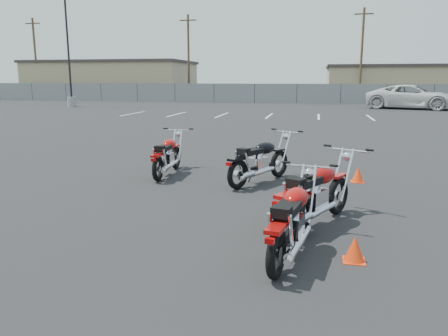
% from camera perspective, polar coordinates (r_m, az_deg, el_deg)
% --- Properties ---
extents(ground, '(120.00, 120.00, 0.00)m').
position_cam_1_polar(ground, '(7.68, -2.39, -5.58)').
color(ground, black).
rests_on(ground, ground).
extents(motorcycle_front_red, '(0.80, 2.08, 1.02)m').
position_cam_1_polar(motorcycle_front_red, '(10.49, -7.39, 1.60)').
color(motorcycle_front_red, black).
rests_on(motorcycle_front_red, ground).
extents(motorcycle_second_black, '(1.48, 2.13, 1.09)m').
position_cam_1_polar(motorcycle_second_black, '(9.60, 4.71, 0.94)').
color(motorcycle_second_black, black).
rests_on(motorcycle_second_black, ground).
extents(motorcycle_third_red, '(1.50, 2.21, 1.13)m').
position_cam_1_polar(motorcycle_third_red, '(6.90, 11.89, -3.37)').
color(motorcycle_third_red, black).
rests_on(motorcycle_third_red, ground).
extents(motorcycle_rear_red, '(0.86, 2.14, 1.05)m').
position_cam_1_polar(motorcycle_rear_red, '(5.72, 8.95, -6.76)').
color(motorcycle_rear_red, black).
rests_on(motorcycle_rear_red, ground).
extents(training_cone_near, '(0.28, 0.28, 0.34)m').
position_cam_1_polar(training_cone_near, '(10.16, 17.07, -0.84)').
color(training_cone_near, '#FF3B0D').
rests_on(training_cone_near, ground).
extents(training_cone_far, '(0.28, 0.28, 0.33)m').
position_cam_1_polar(training_cone_far, '(5.82, 16.69, -10.09)').
color(training_cone_far, '#FF3B0D').
rests_on(training_cone_far, ground).
extents(light_pole_west, '(0.80, 0.70, 10.55)m').
position_cam_1_polar(light_pole_west, '(38.20, -19.49, 11.70)').
color(light_pole_west, gray).
rests_on(light_pole_west, ground).
extents(chainlink_fence, '(80.06, 0.06, 1.80)m').
position_cam_1_polar(chainlink_fence, '(42.17, 9.49, 9.58)').
color(chainlink_fence, slate).
rests_on(chainlink_fence, ground).
extents(tan_building_west, '(18.40, 10.40, 4.30)m').
position_cam_1_polar(tan_building_west, '(54.58, -14.31, 11.13)').
color(tan_building_west, tan).
rests_on(tan_building_west, ground).
extents(tan_building_east, '(14.40, 9.40, 3.70)m').
position_cam_1_polar(tan_building_east, '(51.76, 21.29, 10.37)').
color(tan_building_east, tan).
rests_on(tan_building_east, ground).
extents(utility_pole_a, '(1.80, 0.24, 9.00)m').
position_cam_1_polar(utility_pole_a, '(56.07, -23.40, 13.15)').
color(utility_pole_a, '#463320').
rests_on(utility_pole_a, ground).
extents(utility_pole_b, '(1.80, 0.24, 9.00)m').
position_cam_1_polar(utility_pole_b, '(49.15, -4.65, 14.38)').
color(utility_pole_b, '#463320').
rests_on(utility_pole_b, ground).
extents(utility_pole_c, '(1.80, 0.24, 9.00)m').
position_cam_1_polar(utility_pole_c, '(46.36, 17.53, 14.07)').
color(utility_pole_c, '#463320').
rests_on(utility_pole_c, ground).
extents(parking_line_stripes, '(15.12, 4.00, 0.01)m').
position_cam_1_polar(parking_line_stripes, '(27.55, 2.80, 6.87)').
color(parking_line_stripes, silver).
rests_on(parking_line_stripes, ground).
extents(white_van, '(5.15, 8.12, 2.87)m').
position_cam_1_polar(white_van, '(36.43, 23.41, 9.35)').
color(white_van, silver).
rests_on(white_van, ground).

